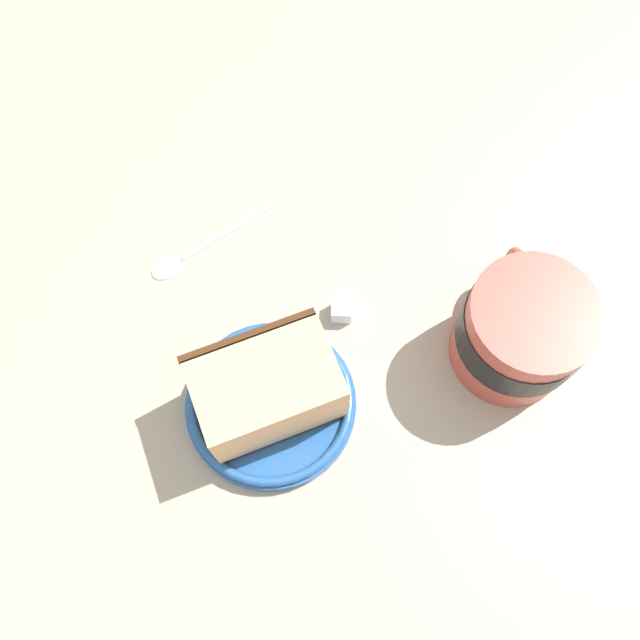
% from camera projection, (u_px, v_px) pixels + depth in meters
% --- Properties ---
extents(ground_plane, '(1.28, 1.28, 0.03)m').
position_uv_depth(ground_plane, '(376.00, 382.00, 0.56)').
color(ground_plane, tan).
extents(small_plate, '(0.13, 0.13, 0.02)m').
position_uv_depth(small_plate, '(271.00, 403.00, 0.52)').
color(small_plate, '#26599E').
rests_on(small_plate, ground_plane).
extents(cake_slice, '(0.12, 0.11, 0.07)m').
position_uv_depth(cake_slice, '(266.00, 387.00, 0.49)').
color(cake_slice, '#472814').
rests_on(cake_slice, small_plate).
extents(tea_mug, '(0.10, 0.12, 0.09)m').
position_uv_depth(tea_mug, '(521.00, 331.00, 0.51)').
color(tea_mug, '#BF4C3F').
rests_on(tea_mug, ground_plane).
extents(teaspoon, '(0.10, 0.09, 0.01)m').
position_uv_depth(teaspoon, '(187.00, 255.00, 0.58)').
color(teaspoon, silver).
rests_on(teaspoon, ground_plane).
extents(sugar_cube, '(0.02, 0.02, 0.02)m').
position_uv_depth(sugar_cube, '(341.00, 310.00, 0.55)').
color(sugar_cube, white).
rests_on(sugar_cube, ground_plane).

